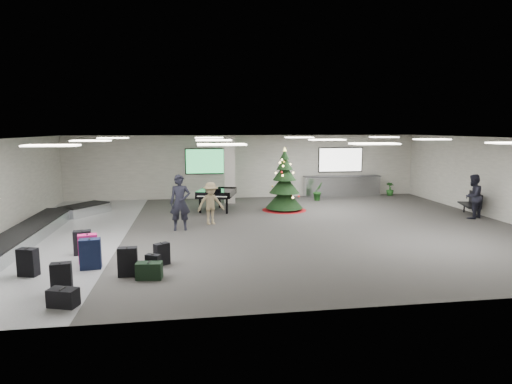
{
  "coord_description": "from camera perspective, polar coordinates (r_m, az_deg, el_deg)",
  "views": [
    {
      "loc": [
        -2.72,
        -14.68,
        3.54
      ],
      "look_at": [
        -0.39,
        1.0,
        1.18
      ],
      "focal_mm": 30.0,
      "sensor_mm": 36.0,
      "label": 1
    }
  ],
  "objects": [
    {
      "name": "ground",
      "position": [
        15.34,
        2.01,
        -4.86
      ],
      "size": [
        18.0,
        18.0,
        0.0
      ],
      "primitive_type": "plane",
      "color": "#322F2D",
      "rests_on": "ground"
    },
    {
      "name": "room_envelope",
      "position": [
        15.58,
        0.22,
        4.03
      ],
      "size": [
        18.02,
        14.02,
        3.21
      ],
      "color": "#9F9D91",
      "rests_on": "ground"
    },
    {
      "name": "baggage_carousel",
      "position": [
        15.82,
        -27.19,
        -4.61
      ],
      "size": [
        2.28,
        9.71,
        0.43
      ],
      "color": "silver",
      "rests_on": "ground"
    },
    {
      "name": "service_counter",
      "position": [
        22.88,
        11.36,
        0.8
      ],
      "size": [
        4.05,
        0.65,
        1.08
      ],
      "color": "silver",
      "rests_on": "ground"
    },
    {
      "name": "suitcase_0",
      "position": [
        10.36,
        -24.51,
        -10.34
      ],
      "size": [
        0.45,
        0.29,
        0.68
      ],
      "rotation": [
        0.0,
        0.0,
        0.12
      ],
      "color": "black",
      "rests_on": "ground"
    },
    {
      "name": "suitcase_1",
      "position": [
        10.9,
        -16.74,
        -8.88
      ],
      "size": [
        0.46,
        0.25,
        0.73
      ],
      "rotation": [
        0.0,
        0.0,
        0.02
      ],
      "color": "black",
      "rests_on": "ground"
    },
    {
      "name": "pink_suitcase",
      "position": [
        12.28,
        -21.49,
        -7.02
      ],
      "size": [
        0.54,
        0.38,
        0.78
      ],
      "rotation": [
        0.0,
        0.0,
        0.24
      ],
      "color": "#CF1B69",
      "rests_on": "ground"
    },
    {
      "name": "suitcase_3",
      "position": [
        11.54,
        -12.45,
        -8.08
      ],
      "size": [
        0.44,
        0.4,
        0.6
      ],
      "rotation": [
        0.0,
        0.0,
        0.63
      ],
      "color": "black",
      "rests_on": "ground"
    },
    {
      "name": "navy_suitcase",
      "position": [
        11.7,
        -21.21,
        -7.71
      ],
      "size": [
        0.54,
        0.35,
        0.8
      ],
      "rotation": [
        0.0,
        0.0,
        0.11
      ],
      "color": "black",
      "rests_on": "ground"
    },
    {
      "name": "suitcase_5",
      "position": [
        11.8,
        -28.11,
        -8.26
      ],
      "size": [
        0.51,
        0.37,
        0.7
      ],
      "rotation": [
        0.0,
        0.0,
        -0.29
      ],
      "color": "black",
      "rests_on": "ground"
    },
    {
      "name": "green_duffel",
      "position": [
        10.6,
        -14.05,
        -10.13
      ],
      "size": [
        0.63,
        0.37,
        0.42
      ],
      "rotation": [
        0.0,
        0.0,
        -0.12
      ],
      "color": "black",
      "rests_on": "ground"
    },
    {
      "name": "suitcase_7",
      "position": [
        10.84,
        -13.54,
        -9.39
      ],
      "size": [
        0.4,
        0.32,
        0.53
      ],
      "rotation": [
        0.0,
        0.0,
        -0.45
      ],
      "color": "black",
      "rests_on": "ground"
    },
    {
      "name": "suitcase_8",
      "position": [
        13.08,
        -22.13,
        -6.28
      ],
      "size": [
        0.51,
        0.34,
        0.71
      ],
      "rotation": [
        0.0,
        0.0,
        0.17
      ],
      "color": "black",
      "rests_on": "ground"
    },
    {
      "name": "black_duffel",
      "position": [
        9.61,
        -24.32,
        -12.72
      ],
      "size": [
        0.64,
        0.48,
        0.39
      ],
      "rotation": [
        0.0,
        0.0,
        -0.33
      ],
      "color": "black",
      "rests_on": "ground"
    },
    {
      "name": "christmas_tree",
      "position": [
        18.61,
        3.81,
        0.44
      ],
      "size": [
        1.93,
        1.93,
        2.76
      ],
      "color": "maroon",
      "rests_on": "ground"
    },
    {
      "name": "grand_piano",
      "position": [
        18.54,
        -5.32,
        -0.16
      ],
      "size": [
        1.87,
        2.19,
        1.08
      ],
      "rotation": [
        0.0,
        0.0,
        -0.26
      ],
      "color": "black",
      "rests_on": "ground"
    },
    {
      "name": "bench",
      "position": [
        19.69,
        26.8,
        -1.23
      ],
      "size": [
        0.94,
        1.57,
        0.94
      ],
      "rotation": [
        0.0,
        0.0,
        -0.31
      ],
      "color": "black",
      "rests_on": "ground"
    },
    {
      "name": "traveler_a",
      "position": [
        15.14,
        -10.08,
        -1.39
      ],
      "size": [
        0.73,
        0.49,
        1.95
      ],
      "primitive_type": "imported",
      "rotation": [
        0.0,
        0.0,
        0.04
      ],
      "color": "black",
      "rests_on": "ground"
    },
    {
      "name": "traveler_b",
      "position": [
        15.93,
        -6.06,
        -1.52
      ],
      "size": [
        1.13,
        0.82,
        1.57
      ],
      "primitive_type": "imported",
      "rotation": [
        0.0,
        0.0,
        0.26
      ],
      "color": "#8C7856",
      "rests_on": "ground"
    },
    {
      "name": "traveler_bench",
      "position": [
        18.89,
        26.93,
        -0.54
      ],
      "size": [
        1.07,
        0.99,
        1.76
      ],
      "primitive_type": "imported",
      "rotation": [
        0.0,
        0.0,
        3.62
      ],
      "color": "black",
      "rests_on": "ground"
    },
    {
      "name": "potted_plant_left",
      "position": [
        21.36,
        8.25,
        0.11
      ],
      "size": [
        0.64,
        0.6,
        0.92
      ],
      "primitive_type": "imported",
      "rotation": [
        0.0,
        0.0,
        0.5
      ],
      "color": "#143F1A",
      "rests_on": "ground"
    },
    {
      "name": "potted_plant_right",
      "position": [
        23.79,
        17.43,
        0.4
      ],
      "size": [
        0.56,
        0.56,
        0.72
      ],
      "primitive_type": "imported",
      "rotation": [
        0.0,
        0.0,
        2.48
      ],
      "color": "#143F1A",
      "rests_on": "ground"
    }
  ]
}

